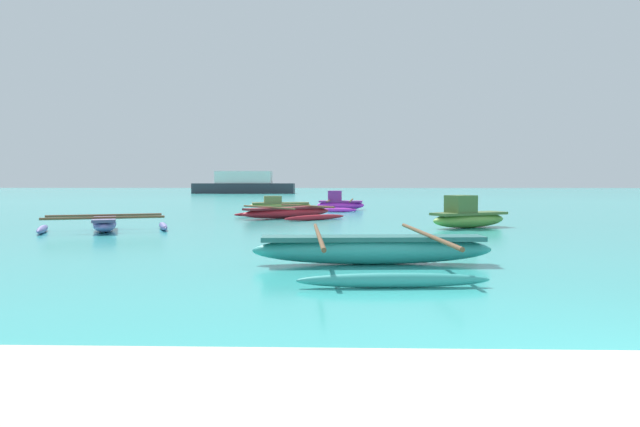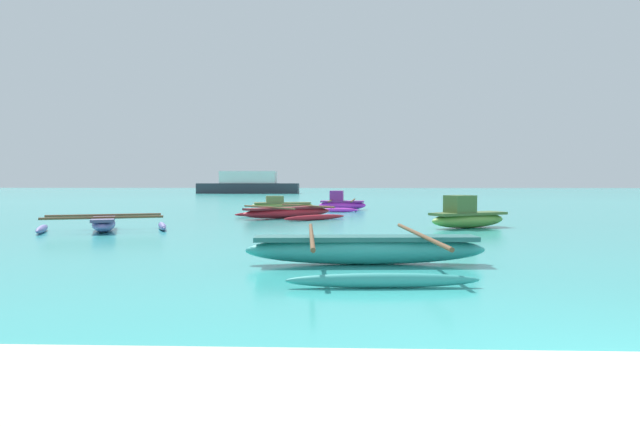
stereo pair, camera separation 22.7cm
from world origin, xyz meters
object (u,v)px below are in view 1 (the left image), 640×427
moored_boat_4 (279,204)px  moored_boat_0 (373,249)px  moored_boat_1 (288,212)px  moored_boat_2 (105,224)px  moored_boat_5 (340,203)px  distant_ferry (244,184)px  moored_boat_3 (468,216)px

moored_boat_4 → moored_boat_0: bearing=-91.1°
moored_boat_1 → moored_boat_2: size_ratio=1.16×
moored_boat_0 → moored_boat_4: bearing=96.5°
moored_boat_0 → moored_boat_5: moored_boat_5 is taller
distant_ferry → moored_boat_4: bearing=-77.8°
moored_boat_2 → moored_boat_5: size_ratio=0.83×
moored_boat_2 → moored_boat_4: bearing=144.9°
moored_boat_5 → moored_boat_2: bearing=-115.1°
moored_boat_1 → moored_boat_5: moored_boat_5 is taller
moored_boat_5 → distant_ferry: (-11.16, 38.64, 0.75)m
moored_boat_1 → distant_ferry: bearing=59.6°
distant_ferry → moored_boat_1: bearing=-78.6°
moored_boat_1 → moored_boat_3: (5.89, -4.47, 0.13)m
moored_boat_5 → moored_boat_1: bearing=-104.0°
moored_boat_2 → moored_boat_4: size_ratio=1.16×
moored_boat_4 → distant_ferry: bearing=90.8°
moored_boat_3 → moored_boat_5: size_ratio=0.59×
moored_boat_4 → moored_boat_5: size_ratio=0.71×
moored_boat_2 → moored_boat_4: (3.54, 14.24, 0.02)m
moored_boat_3 → distant_ferry: 51.82m
moored_boat_3 → moored_boat_0: bearing=-142.8°
moored_boat_4 → distant_ferry: distant_ferry is taller
moored_boat_1 → distant_ferry: size_ratio=0.38×
moored_boat_1 → moored_boat_4: bearing=56.3°
moored_boat_0 → moored_boat_2: size_ratio=1.21×
moored_boat_4 → moored_boat_5: bearing=-40.5°
moored_boat_2 → moored_boat_3: size_ratio=1.41×
moored_boat_0 → moored_boat_4: 20.87m
moored_boat_2 → moored_boat_3: moored_boat_3 is taller
moored_boat_0 → distant_ferry: distant_ferry is taller
moored_boat_1 → moored_boat_4: moored_boat_4 is taller
moored_boat_2 → distant_ferry: distant_ferry is taller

